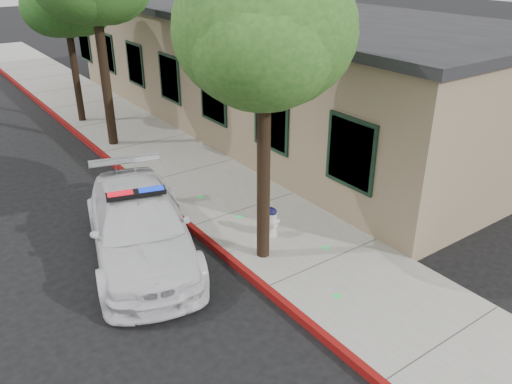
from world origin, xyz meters
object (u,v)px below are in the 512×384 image
object	(u,v)px
street_tree_far	(66,4)
clapboard_building	(266,66)
police_car	(140,227)
street_tree_near	(265,37)
fire_hydrant	(271,221)

from	to	relation	value
street_tree_far	clapboard_building	bearing A→B (deg)	-31.92
police_car	street_tree_near	bearing A→B (deg)	-23.13
street_tree_far	street_tree_near	bearing A→B (deg)	-90.05
clapboard_building	police_car	distance (m)	10.32
street_tree_near	street_tree_far	world-z (taller)	street_tree_near
street_tree_near	street_tree_far	distance (m)	11.74
clapboard_building	street_tree_near	bearing A→B (deg)	-126.72
fire_hydrant	street_tree_far	world-z (taller)	street_tree_far
police_car	street_tree_near	size ratio (longest dim) A/B	0.89
police_car	fire_hydrant	size ratio (longest dim) A/B	7.52
clapboard_building	police_car	xyz separation A→B (m)	(-8.05, -6.31, -1.39)
clapboard_building	street_tree_near	world-z (taller)	street_tree_near
fire_hydrant	street_tree_near	distance (m)	4.31
police_car	fire_hydrant	bearing A→B (deg)	-6.57
street_tree_near	street_tree_far	bearing A→B (deg)	89.95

